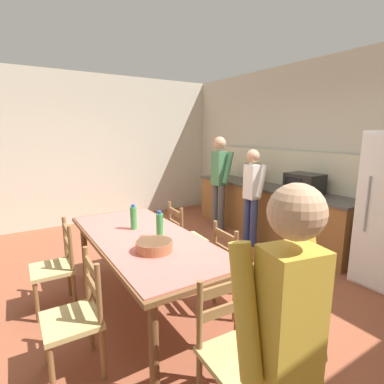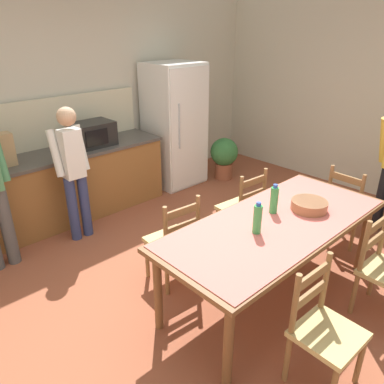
# 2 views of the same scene
# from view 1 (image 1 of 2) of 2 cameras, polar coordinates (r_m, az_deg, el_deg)

# --- Properties ---
(ground_plane) EXTENTS (8.32, 8.32, 0.00)m
(ground_plane) POSITION_cam_1_polar(r_m,az_deg,el_deg) (3.74, -3.28, -17.31)
(ground_plane) COLOR brown
(wall_back) EXTENTS (6.52, 0.12, 2.90)m
(wall_back) POSITION_cam_1_polar(r_m,az_deg,el_deg) (5.14, 23.51, 6.61)
(wall_back) COLOR beige
(wall_back) RESTS_ON ground
(wall_left) EXTENTS (0.12, 5.20, 2.90)m
(wall_left) POSITION_cam_1_polar(r_m,az_deg,el_deg) (6.34, -18.18, 7.72)
(wall_left) COLOR beige
(wall_left) RESTS_ON ground
(kitchen_counter) EXTENTS (3.19, 0.66, 0.88)m
(kitchen_counter) POSITION_cam_1_polar(r_m,az_deg,el_deg) (5.38, 14.16, -3.49)
(kitchen_counter) COLOR brown
(kitchen_counter) RESTS_ON ground
(counter_splashback) EXTENTS (3.15, 0.03, 0.60)m
(counter_splashback) POSITION_cam_1_polar(r_m,az_deg,el_deg) (5.47, 16.79, 4.51)
(counter_splashback) COLOR beige
(counter_splashback) RESTS_ON kitchen_counter
(microwave) EXTENTS (0.50, 0.39, 0.30)m
(microwave) POSITION_cam_1_polar(r_m,az_deg,el_deg) (4.79, 20.58, 1.53)
(microwave) COLOR black
(microwave) RESTS_ON kitchen_counter
(paper_bag) EXTENTS (0.24, 0.16, 0.36)m
(paper_bag) POSITION_cam_1_polar(r_m,az_deg,el_deg) (5.50, 11.37, 3.55)
(paper_bag) COLOR tan
(paper_bag) RESTS_ON kitchen_counter
(dining_table) EXTENTS (2.22, 0.97, 0.78)m
(dining_table) POSITION_cam_1_polar(r_m,az_deg,el_deg) (3.06, -9.04, -9.64)
(dining_table) COLOR brown
(dining_table) RESTS_ON ground
(bottle_near_centre) EXTENTS (0.07, 0.07, 0.27)m
(bottle_near_centre) POSITION_cam_1_polar(r_m,az_deg,el_deg) (3.24, -11.08, -4.82)
(bottle_near_centre) COLOR green
(bottle_near_centre) RESTS_ON dining_table
(bottle_off_centre) EXTENTS (0.07, 0.07, 0.27)m
(bottle_off_centre) POSITION_cam_1_polar(r_m,az_deg,el_deg) (2.95, -6.17, -6.33)
(bottle_off_centre) COLOR green
(bottle_off_centre) RESTS_ON dining_table
(serving_bowl) EXTENTS (0.32, 0.32, 0.09)m
(serving_bowl) POSITION_cam_1_polar(r_m,az_deg,el_deg) (2.66, -7.22, -10.04)
(serving_bowl) COLOR #9E6642
(serving_bowl) RESTS_ON dining_table
(chair_side_near_left) EXTENTS (0.43, 0.42, 0.91)m
(chair_side_near_left) POSITION_cam_1_polar(r_m,az_deg,el_deg) (3.44, -24.48, -12.90)
(chair_side_near_left) COLOR olive
(chair_side_near_left) RESTS_ON ground
(chair_head_end) EXTENTS (0.42, 0.44, 0.91)m
(chair_head_end) POSITION_cam_1_polar(r_m,az_deg,el_deg) (2.14, 8.17, -27.91)
(chair_head_end) COLOR olive
(chair_head_end) RESTS_ON ground
(chair_side_far_right) EXTENTS (0.45, 0.43, 0.91)m
(chair_side_far_right) POSITION_cam_1_polar(r_m,az_deg,el_deg) (3.15, 8.24, -14.18)
(chair_side_far_right) COLOR olive
(chair_side_far_right) RESTS_ON ground
(chair_side_far_left) EXTENTS (0.45, 0.44, 0.91)m
(chair_side_far_left) POSITION_cam_1_polar(r_m,az_deg,el_deg) (3.90, -1.35, -8.93)
(chair_side_far_left) COLOR olive
(chair_side_far_left) RESTS_ON ground
(chair_side_near_right) EXTENTS (0.43, 0.41, 0.91)m
(chair_side_near_right) POSITION_cam_1_polar(r_m,az_deg,el_deg) (2.56, -21.15, -21.40)
(chair_side_near_right) COLOR olive
(chair_side_near_right) RESTS_ON ground
(person_at_sink) EXTENTS (0.43, 0.30, 1.71)m
(person_at_sink) POSITION_cam_1_polar(r_m,az_deg,el_deg) (5.44, 5.22, 2.55)
(person_at_sink) COLOR #4C4C4C
(person_at_sink) RESTS_ON ground
(person_at_counter) EXTENTS (0.38, 0.27, 1.53)m
(person_at_counter) POSITION_cam_1_polar(r_m,az_deg,el_deg) (4.80, 11.33, -0.05)
(person_at_counter) COLOR navy
(person_at_counter) RESTS_ON ground
(person_by_table) EXTENTS (0.32, 0.44, 1.62)m
(person_by_table) POSITION_cam_1_polar(r_m,az_deg,el_deg) (1.43, 17.28, -27.52)
(person_by_table) COLOR black
(person_by_table) RESTS_ON ground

